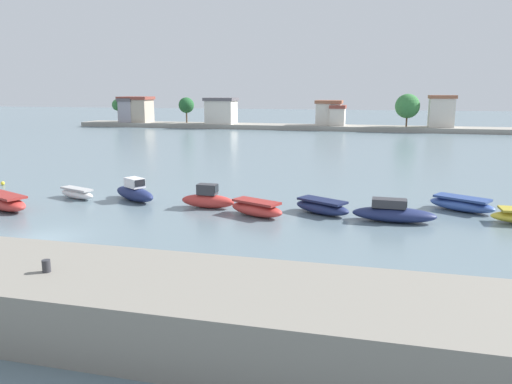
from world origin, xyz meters
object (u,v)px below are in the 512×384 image
object	(u,v)px
moored_boat_5	(322,207)
moored_boat_6	(393,213)
moored_boat_1	(77,193)
moored_boat_7	(462,204)
moored_boat_4	(257,209)
mooring_bollard	(46,266)
mooring_buoy_0	(3,183)
moored_boat_0	(4,202)
moored_boat_2	(135,192)
moored_boat_3	(208,199)

from	to	relation	value
moored_boat_5	moored_boat_6	world-z (taller)	moored_boat_6
moored_boat_1	moored_boat_7	xyz separation A→B (m)	(30.03, 3.15, 0.08)
moored_boat_4	mooring_bollard	bearing A→B (deg)	-76.75
moored_boat_5	moored_boat_7	size ratio (longest dim) A/B	0.93
moored_boat_5	mooring_buoy_0	distance (m)	30.47
moored_boat_0	moored_boat_2	distance (m)	9.52
moored_boat_5	moored_boat_1	bearing A→B (deg)	-151.98
moored_boat_1	moored_boat_7	bearing A→B (deg)	26.28
moored_boat_0	moored_boat_1	bearing A→B (deg)	80.90
mooring_bollard	moored_boat_0	distance (m)	21.91
moored_boat_0	mooring_buoy_0	size ratio (longest dim) A/B	16.01
moored_boat_3	moored_boat_7	size ratio (longest dim) A/B	0.83
moored_boat_1	mooring_buoy_0	world-z (taller)	moored_boat_1
moored_boat_1	moored_boat_3	world-z (taller)	moored_boat_3
moored_boat_0	moored_boat_3	xyz separation A→B (m)	(14.55, 4.22, 0.10)
moored_boat_0	moored_boat_5	world-z (taller)	moored_boat_0
mooring_bollard	moored_boat_7	xyz separation A→B (m)	(17.65, 23.36, -2.00)
moored_boat_1	moored_boat_7	world-z (taller)	moored_boat_7
moored_boat_7	moored_boat_3	bearing A→B (deg)	-139.10
moored_boat_4	mooring_buoy_0	distance (m)	26.38
moored_boat_1	mooring_buoy_0	xyz separation A→B (m)	(-10.13, 3.36, -0.24)
moored_boat_5	moored_boat_7	distance (m)	10.45
mooring_bollard	mooring_buoy_0	distance (m)	32.67
moored_boat_0	moored_boat_1	distance (m)	5.60
mooring_bollard	moored_boat_6	size ratio (longest dim) A/B	0.08
moored_boat_6	moored_boat_2	bearing A→B (deg)	176.26
moored_boat_1	moored_boat_3	xyz separation A→B (m)	(11.53, -0.50, 0.25)
mooring_bollard	moored_boat_6	xyz separation A→B (m)	(12.69, 18.99, -1.91)
moored_boat_5	moored_boat_2	bearing A→B (deg)	-153.85
moored_boat_1	moored_boat_2	xyz separation A→B (m)	(4.98, 0.44, 0.26)
moored_boat_6	mooring_buoy_0	size ratio (longest dim) A/B	15.66
mooring_bollard	moored_boat_5	bearing A→B (deg)	68.78
moored_boat_0	moored_boat_7	distance (m)	33.96
moored_boat_2	moored_boat_4	world-z (taller)	moored_boat_2
moored_boat_3	mooring_buoy_0	distance (m)	22.01
moored_boat_0	moored_boat_6	size ratio (longest dim) A/B	1.02
moored_boat_3	moored_boat_6	distance (m)	13.55
moored_boat_0	moored_boat_1	size ratio (longest dim) A/B	1.42
moored_boat_2	mooring_bollard	bearing A→B (deg)	-37.87
moored_boat_3	moored_boat_4	xyz separation A→B (m)	(4.17, -1.46, -0.13)
mooring_bollard	mooring_buoy_0	world-z (taller)	mooring_bollard
moored_boat_3	mooring_buoy_0	bearing A→B (deg)	171.20
moored_boat_0	moored_boat_6	bearing A→B (deg)	30.55
moored_boat_0	moored_boat_2	xyz separation A→B (m)	(7.99, 5.17, 0.11)
moored_boat_2	moored_boat_7	distance (m)	25.19
moored_boat_1	moored_boat_4	world-z (taller)	moored_boat_4
mooring_bollard	moored_boat_1	world-z (taller)	mooring_bollard
moored_boat_2	moored_boat_7	world-z (taller)	moored_boat_2
moored_boat_0	moored_boat_7	xyz separation A→B (m)	(33.04, 7.87, -0.07)
moored_boat_3	mooring_buoy_0	xyz separation A→B (m)	(-21.66, 3.86, -0.48)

